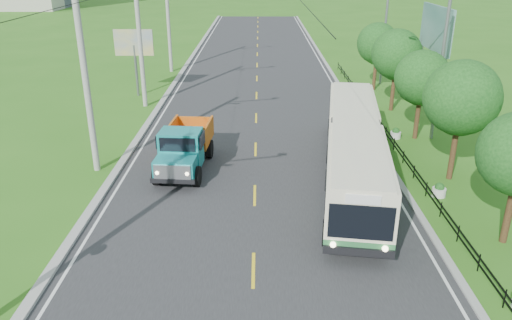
{
  "coord_description": "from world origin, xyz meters",
  "views": [
    {
      "loc": [
        0.18,
        -14.99,
        10.43
      ],
      "look_at": [
        0.06,
        5.76,
        1.9
      ],
      "focal_mm": 35.0,
      "sensor_mm": 36.0,
      "label": 1
    }
  ],
  "objects_px": {
    "billboard_left": "(134,47)",
    "bus": "(354,146)",
    "pole_far": "(168,17)",
    "streetlight_mid": "(439,58)",
    "billboard_right": "(435,35)",
    "planter_far": "(369,99)",
    "tree_third": "(461,101)",
    "planter_mid": "(396,134)",
    "pole_near": "(86,74)",
    "dump_truck": "(185,145)",
    "pole_mid": "(140,37)",
    "tree_fifth": "(397,57)",
    "streetlight_far": "(383,27)",
    "planter_near": "(439,190)",
    "tree_fourth": "(422,80)",
    "tree_back": "(378,45)"
  },
  "relations": [
    {
      "from": "planter_near",
      "to": "billboard_left",
      "type": "height_order",
      "value": "billboard_left"
    },
    {
      "from": "tree_fifth",
      "to": "planter_mid",
      "type": "bearing_deg",
      "value": -101.56
    },
    {
      "from": "planter_near",
      "to": "pole_far",
      "type": "bearing_deg",
      "value": 121.99
    },
    {
      "from": "streetlight_mid",
      "to": "billboard_right",
      "type": "bearing_deg",
      "value": 74.56
    },
    {
      "from": "pole_near",
      "to": "tree_back",
      "type": "height_order",
      "value": "pole_near"
    },
    {
      "from": "planter_mid",
      "to": "dump_truck",
      "type": "relative_size",
      "value": 0.11
    },
    {
      "from": "bus",
      "to": "pole_far",
      "type": "bearing_deg",
      "value": 125.77
    },
    {
      "from": "dump_truck",
      "to": "tree_third",
      "type": "bearing_deg",
      "value": 0.11
    },
    {
      "from": "pole_mid",
      "to": "tree_third",
      "type": "relative_size",
      "value": 1.67
    },
    {
      "from": "tree_fourth",
      "to": "tree_fifth",
      "type": "distance_m",
      "value": 6.01
    },
    {
      "from": "pole_near",
      "to": "billboard_right",
      "type": "distance_m",
      "value": 23.32
    },
    {
      "from": "billboard_left",
      "to": "bus",
      "type": "relative_size",
      "value": 0.33
    },
    {
      "from": "streetlight_far",
      "to": "planter_far",
      "type": "bearing_deg",
      "value": -108.8
    },
    {
      "from": "tree_fifth",
      "to": "pole_mid",
      "type": "bearing_deg",
      "value": 177.29
    },
    {
      "from": "planter_far",
      "to": "bus",
      "type": "bearing_deg",
      "value": -104.87
    },
    {
      "from": "streetlight_far",
      "to": "tree_third",
      "type": "bearing_deg",
      "value": -92.27
    },
    {
      "from": "planter_far",
      "to": "billboard_left",
      "type": "distance_m",
      "value": 18.56
    },
    {
      "from": "planter_near",
      "to": "billboard_right",
      "type": "distance_m",
      "value": 15.34
    },
    {
      "from": "streetlight_mid",
      "to": "dump_truck",
      "type": "height_order",
      "value": "streetlight_mid"
    },
    {
      "from": "tree_fourth",
      "to": "streetlight_far",
      "type": "xyz_separation_m",
      "value": [
        0.79,
        13.86,
        1.32
      ]
    },
    {
      "from": "tree_fourth",
      "to": "streetlight_mid",
      "type": "relative_size",
      "value": 0.6
    },
    {
      "from": "streetlight_mid",
      "to": "billboard_right",
      "type": "height_order",
      "value": "streetlight_mid"
    },
    {
      "from": "tree_back",
      "to": "streetlight_mid",
      "type": "relative_size",
      "value": 0.61
    },
    {
      "from": "tree_third",
      "to": "planter_mid",
      "type": "xyz_separation_m",
      "value": [
        -1.26,
        5.86,
        -3.7
      ]
    },
    {
      "from": "streetlight_mid",
      "to": "dump_truck",
      "type": "relative_size",
      "value": 1.55
    },
    {
      "from": "pole_near",
      "to": "tree_fourth",
      "type": "height_order",
      "value": "pole_near"
    },
    {
      "from": "streetlight_far",
      "to": "dump_truck",
      "type": "bearing_deg",
      "value": -127.11
    },
    {
      "from": "planter_far",
      "to": "pole_near",
      "type": "bearing_deg",
      "value": -142.37
    },
    {
      "from": "streetlight_far",
      "to": "planter_near",
      "type": "height_order",
      "value": "streetlight_far"
    },
    {
      "from": "streetlight_far",
      "to": "planter_mid",
      "type": "bearing_deg",
      "value": -98.3
    },
    {
      "from": "pole_near",
      "to": "streetlight_mid",
      "type": "bearing_deg",
      "value": 14.81
    },
    {
      "from": "streetlight_mid",
      "to": "streetlight_far",
      "type": "distance_m",
      "value": 14.0
    },
    {
      "from": "bus",
      "to": "billboard_left",
      "type": "bearing_deg",
      "value": 139.87
    },
    {
      "from": "pole_near",
      "to": "planter_mid",
      "type": "bearing_deg",
      "value": 16.52
    },
    {
      "from": "tree_fourth",
      "to": "dump_truck",
      "type": "xyz_separation_m",
      "value": [
        -13.51,
        -5.03,
        -2.23
      ]
    },
    {
      "from": "tree_fifth",
      "to": "billboard_left",
      "type": "distance_m",
      "value": 19.74
    },
    {
      "from": "dump_truck",
      "to": "tree_fifth",
      "type": "bearing_deg",
      "value": 43.45
    },
    {
      "from": "pole_near",
      "to": "pole_mid",
      "type": "bearing_deg",
      "value": 90.0
    },
    {
      "from": "tree_fifth",
      "to": "tree_back",
      "type": "relative_size",
      "value": 1.05
    },
    {
      "from": "pole_mid",
      "to": "dump_truck",
      "type": "bearing_deg",
      "value": -68.81
    },
    {
      "from": "pole_mid",
      "to": "planter_far",
      "type": "bearing_deg",
      "value": 3.39
    },
    {
      "from": "bus",
      "to": "dump_truck",
      "type": "distance_m",
      "value": 8.6
    },
    {
      "from": "pole_far",
      "to": "tree_fifth",
      "type": "relative_size",
      "value": 1.72
    },
    {
      "from": "planter_far",
      "to": "billboard_left",
      "type": "bearing_deg",
      "value": 173.69
    },
    {
      "from": "billboard_left",
      "to": "billboard_right",
      "type": "bearing_deg",
      "value": -10.4
    },
    {
      "from": "pole_mid",
      "to": "tree_fifth",
      "type": "relative_size",
      "value": 1.72
    },
    {
      "from": "planter_far",
      "to": "pole_far",
      "type": "bearing_deg",
      "value": 146.88
    },
    {
      "from": "streetlight_far",
      "to": "dump_truck",
      "type": "xyz_separation_m",
      "value": [
        -14.29,
        -18.89,
        -3.54
      ]
    },
    {
      "from": "pole_mid",
      "to": "pole_far",
      "type": "xyz_separation_m",
      "value": [
        0.0,
        12.0,
        0.0
      ]
    },
    {
      "from": "tree_third",
      "to": "streetlight_mid",
      "type": "xyz_separation_m",
      "value": [
        0.79,
        5.86,
        0.92
      ]
    }
  ]
}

